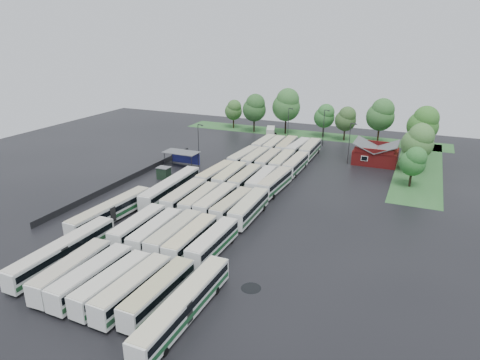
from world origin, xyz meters
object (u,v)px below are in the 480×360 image
at_px(brick_building, 375,156).
at_px(artic_bus_west_a, 64,251).
at_px(artic_bus_east, 184,305).
at_px(minibus, 271,132).

height_order(brick_building, artic_bus_west_a, brick_building).
bearing_deg(brick_building, artic_bus_east, -99.63).
height_order(brick_building, minibus, brick_building).
bearing_deg(artic_bus_east, minibus, 103.53).
xyz_separation_m(artic_bus_west_a, minibus, (1.05, 80.57, -0.33)).
height_order(artic_bus_west_a, artic_bus_east, artic_bus_east).
xyz_separation_m(brick_building, minibus, (-32.15, 15.07, -0.36)).
bearing_deg(minibus, artic_bus_west_a, -108.11).
height_order(artic_bus_east, minibus, artic_bus_east).
distance_m(artic_bus_west_a, artic_bus_east, 21.77).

